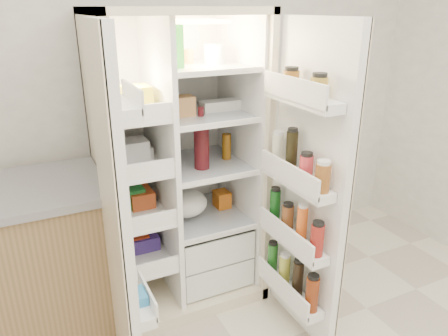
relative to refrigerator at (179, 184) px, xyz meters
name	(u,v)px	position (x,y,z in m)	size (l,w,h in m)	color
wall_back	(167,79)	(0.07, 0.35, 0.60)	(4.00, 0.02, 2.70)	white
refrigerator	(179,184)	(0.00, 0.00, 0.00)	(0.92, 0.70, 1.80)	beige
freezer_door	(117,221)	(-0.51, -0.60, 0.15)	(0.15, 0.40, 1.72)	white
fridge_door	(306,193)	(0.47, -0.69, 0.13)	(0.17, 0.58, 1.72)	white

